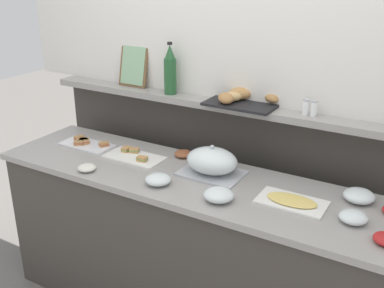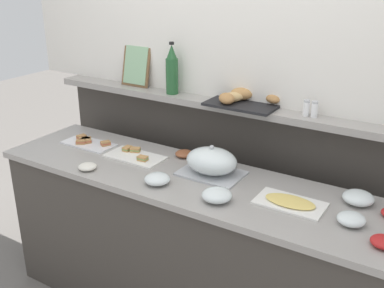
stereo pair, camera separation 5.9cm
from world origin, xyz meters
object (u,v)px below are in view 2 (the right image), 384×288
sandwich_platter_front (135,156)px  glass_bowl_small (217,196)px  cold_cuts_platter (290,203)px  framed_picture (136,65)px  glass_bowl_extra (351,220)px  condiment_bowl_dark (184,154)px  sandwich_platter_side (88,142)px  glass_bowl_large (157,179)px  condiment_bowl_red (384,242)px  pepper_shaker (315,109)px  wine_bottle_green (172,71)px  bread_basket (243,98)px  glass_bowl_medium (358,198)px  salt_shaker (306,108)px  condiment_bowl_cream (87,167)px  serving_cloche (212,162)px

sandwich_platter_front → glass_bowl_small: (0.67, -0.21, 0.02)m
cold_cuts_platter → glass_bowl_small: size_ratio=2.21×
glass_bowl_small → framed_picture: size_ratio=0.55×
glass_bowl_extra → condiment_bowl_dark: (-1.03, 0.25, -0.00)m
sandwich_platter_side → glass_bowl_large: size_ratio=2.52×
condiment_bowl_red → pepper_shaker: pepper_shaker is taller
wine_bottle_green → bread_basket: wine_bottle_green is taller
sandwich_platter_side → glass_bowl_small: 1.07m
sandwich_platter_side → framed_picture: 0.59m
sandwich_platter_front → glass_bowl_medium: glass_bowl_medium is taller
glass_bowl_large → condiment_bowl_dark: size_ratio=1.27×
glass_bowl_large → framed_picture: (-0.59, 0.60, 0.42)m
salt_shaker → sandwich_platter_side: bearing=-165.2°
glass_bowl_medium → sandwich_platter_side: bearing=-176.0°
pepper_shaker → bread_basket: 0.42m
sandwich_platter_side → condiment_bowl_cream: same height
cold_cuts_platter → condiment_bowl_red: condiment_bowl_red is taller
glass_bowl_extra → wine_bottle_green: (-1.23, 0.43, 0.43)m
serving_cloche → wine_bottle_green: (-0.46, 0.31, 0.38)m
serving_cloche → framed_picture: 0.92m
sandwich_platter_side → condiment_bowl_red: (1.81, -0.20, 0.01)m
sandwich_platter_side → condiment_bowl_dark: (0.62, 0.15, 0.01)m
sandwich_platter_side → pepper_shaker: pepper_shaker is taller
condiment_bowl_cream → pepper_shaker: 1.26m
sandwich_platter_side → cold_cuts_platter: sandwich_platter_side is taller
wine_bottle_green → sandwich_platter_side: bearing=-141.8°
condiment_bowl_dark → glass_bowl_medium: bearing=-2.2°
glass_bowl_medium → wine_bottle_green: (-1.21, 0.22, 0.43)m
glass_bowl_large → condiment_bowl_cream: size_ratio=1.34×
sandwich_platter_front → condiment_bowl_dark: size_ratio=3.27×
glass_bowl_medium → wine_bottle_green: bearing=169.8°
cold_cuts_platter → wine_bottle_green: bearing=156.8°
sandwich_platter_side → pepper_shaker: 1.40m
sandwich_platter_side → serving_cloche: (0.88, 0.02, 0.06)m
cold_cuts_platter → pepper_shaker: pepper_shaker is taller
cold_cuts_platter → salt_shaker: bearing=102.6°
condiment_bowl_cream → condiment_bowl_red: (1.54, 0.09, 0.00)m
wine_bottle_green → salt_shaker: size_ratio=3.63×
glass_bowl_extra → pepper_shaker: bearing=128.0°
sandwich_platter_front → salt_shaker: (0.89, 0.34, 0.35)m
cold_cuts_platter → glass_bowl_medium: size_ratio=2.19×
bread_basket → framed_picture: size_ratio=1.55×
framed_picture → condiment_bowl_cream: bearing=-76.7°
cold_cuts_platter → condiment_bowl_cream: size_ratio=3.23×
serving_cloche → condiment_bowl_dark: serving_cloche is taller
glass_bowl_small → condiment_bowl_dark: size_ratio=1.39×
sandwich_platter_side → cold_cuts_platter: bearing=-3.0°
salt_shaker → framed_picture: size_ratio=0.32×
condiment_bowl_cream → glass_bowl_medium: bearing=16.3°
glass_bowl_medium → glass_bowl_extra: glass_bowl_medium is taller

